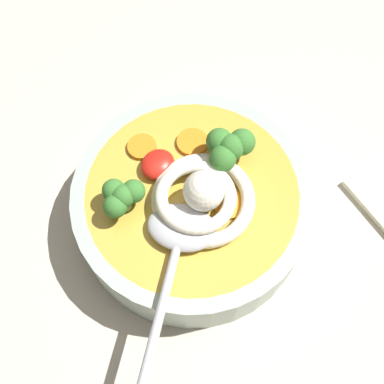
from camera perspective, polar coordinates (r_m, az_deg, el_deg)
The scene contains 10 objects.
table_slab at distance 50.04cm, azimuth 0.53°, elevation -6.89°, with size 136.02×136.02×3.19cm, color #BCB29E.
soup_bowl at distance 46.87cm, azimuth 0.00°, elevation -1.53°, with size 22.16×22.16×5.87cm.
noodle_pile at distance 42.69cm, azimuth 1.09°, elevation -0.56°, with size 10.19×9.99×4.09cm.
soup_spoon at distance 41.56cm, azimuth -1.62°, elevation -5.88°, with size 17.11×10.05×1.60cm.
chili_sauce_dollop at distance 44.92cm, azimuth -4.01°, elevation 3.23°, with size 3.27×2.94×1.47cm, color red.
broccoli_floret_left at distance 43.91cm, azimuth 4.29°, elevation 5.17°, with size 4.80×4.13×3.79cm.
broccoli_floret_rear at distance 42.32cm, azimuth -8.20°, elevation -0.49°, with size 4.07×3.50×3.22cm.
carrot_slice_near_spoon at distance 46.64cm, azimuth 0.05°, elevation 5.81°, with size 3.00×3.00×0.42cm, color orange.
carrot_slice_right at distance 46.60cm, azimuth -5.84°, elevation 5.25°, with size 2.74×2.74×0.43cm, color orange.
carrot_slice_extra_a at distance 43.68cm, azimuth 4.34°, elevation -1.43°, with size 2.87×2.87×0.41cm, color orange.
Camera 1 is at (13.54, 9.50, 48.82)cm, focal length 45.86 mm.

